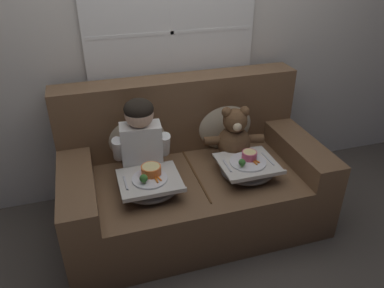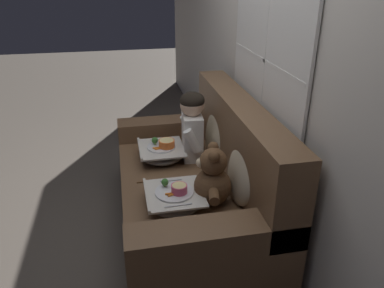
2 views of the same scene
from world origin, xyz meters
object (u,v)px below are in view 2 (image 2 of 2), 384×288
(couch, at_px, (199,187))
(teddy_bear, at_px, (212,179))
(lap_tray_child, at_px, (162,152))
(throw_pillow_behind_child, at_px, (217,131))
(child_figure, at_px, (192,122))
(throw_pillow_behind_teddy, at_px, (243,172))
(lap_tray_teddy, at_px, (174,198))

(couch, relative_size, teddy_bear, 4.08)
(teddy_bear, relative_size, lap_tray_child, 1.13)
(couch, bearing_deg, throw_pillow_behind_child, 147.56)
(throw_pillow_behind_child, relative_size, child_figure, 0.82)
(throw_pillow_behind_teddy, distance_m, lap_tray_teddy, 0.47)
(teddy_bear, bearing_deg, couch, -178.69)
(couch, xyz_separation_m, throw_pillow_behind_teddy, (0.33, 0.21, 0.29))
(couch, distance_m, lap_tray_teddy, 0.44)
(child_figure, bearing_deg, lap_tray_child, -89.78)
(couch, bearing_deg, child_figure, 177.92)
(lap_tray_child, bearing_deg, child_figure, 90.22)
(child_figure, relative_size, lap_tray_child, 1.40)
(child_figure, distance_m, teddy_bear, 0.68)
(throw_pillow_behind_child, height_order, throw_pillow_behind_teddy, throw_pillow_behind_teddy)
(couch, relative_size, throw_pillow_behind_child, 3.98)
(throw_pillow_behind_teddy, bearing_deg, throw_pillow_behind_child, 180.00)
(lap_tray_child, bearing_deg, throw_pillow_behind_teddy, 33.82)
(teddy_bear, xyz_separation_m, lap_tray_teddy, (0.00, -0.24, -0.11))
(throw_pillow_behind_child, bearing_deg, couch, -32.44)
(child_figure, xyz_separation_m, lap_tray_teddy, (0.67, -0.25, -0.24))
(couch, xyz_separation_m, lap_tray_child, (-0.33, -0.24, 0.15))
(throw_pillow_behind_child, xyz_separation_m, teddy_bear, (0.67, -0.21, -0.03))
(teddy_bear, bearing_deg, child_figure, 179.61)
(teddy_bear, distance_m, lap_tray_teddy, 0.27)
(child_figure, height_order, lap_tray_child, child_figure)
(child_figure, bearing_deg, couch, -2.08)
(throw_pillow_behind_child, distance_m, teddy_bear, 0.70)
(throw_pillow_behind_teddy, relative_size, child_figure, 0.85)
(throw_pillow_behind_teddy, bearing_deg, couch, -147.56)
(throw_pillow_behind_child, height_order, lap_tray_child, throw_pillow_behind_child)
(lap_tray_child, bearing_deg, couch, 35.17)
(throw_pillow_behind_child, xyz_separation_m, lap_tray_teddy, (0.67, -0.45, -0.15))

